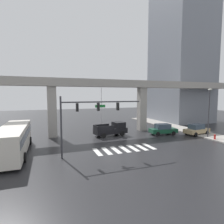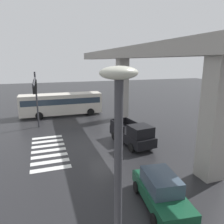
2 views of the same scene
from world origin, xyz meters
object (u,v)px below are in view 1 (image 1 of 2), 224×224
sedan_tan (197,129)px  sedan_dark_green (163,129)px  street_lamp_near_corner (209,107)px  traffic_signal_mast (88,112)px  pickup_truck (112,129)px  fire_hydrant (215,137)px  flagpole (102,98)px  city_bus (14,138)px

sedan_tan → sedan_dark_green: size_ratio=1.00×
sedan_dark_green → street_lamp_near_corner: size_ratio=0.62×
sedan_dark_green → traffic_signal_mast: 15.26m
pickup_truck → sedan_tan: bearing=-17.2°
fire_hydrant → flagpole: flagpole is taller
sedan_tan → flagpole: (-10.28, 18.10, 4.88)m
sedan_tan → fire_hydrant: (-0.48, -3.78, -0.42)m
traffic_signal_mast → flagpole: flagpole is taller
traffic_signal_mast → fire_hydrant: (18.05, 0.17, -4.12)m
sedan_dark_green → street_lamp_near_corner: street_lamp_near_corner is taller
fire_hydrant → flagpole: bearing=114.1°
flagpole → traffic_signal_mast: bearing=-110.5°
pickup_truck → street_lamp_near_corner: street_lamp_near_corner is taller
pickup_truck → sedan_tan: pickup_truck is taller
city_bus → traffic_signal_mast: traffic_signal_mast is taller
flagpole → street_lamp_near_corner: bearing=-63.4°
traffic_signal_mast → street_lamp_near_corner: size_ratio=1.20×
pickup_truck → sedan_tan: (12.91, -3.99, -0.14)m
city_bus → street_lamp_near_corner: 25.95m
city_bus → traffic_signal_mast: bearing=-22.8°
pickup_truck → fire_hydrant: pickup_truck is taller
pickup_truck → flagpole: bearing=79.5°
fire_hydrant → pickup_truck: bearing=148.0°
street_lamp_near_corner → traffic_signal_mast: bearing=-174.7°
pickup_truck → sedan_dark_green: (7.94, -2.04, -0.14)m
traffic_signal_mast → sedan_dark_green: bearing=23.5°
traffic_signal_mast → fire_hydrant: 18.52m
pickup_truck → traffic_signal_mast: traffic_signal_mast is taller
sedan_dark_green → fire_hydrant: (4.48, -5.74, -0.42)m
city_bus → traffic_signal_mast: (7.31, -3.07, 2.83)m
city_bus → fire_hydrant: size_ratio=12.73×
pickup_truck → sedan_tan: 13.51m
sedan_tan → traffic_signal_mast: size_ratio=0.52×
city_bus → sedan_dark_green: 21.09m
pickup_truck → sedan_dark_green: size_ratio=1.18×
fire_hydrant → flagpole: (-9.80, 21.88, 5.30)m
street_lamp_near_corner → flagpole: flagpole is taller
sedan_tan → city_bus: bearing=-178.0°
city_bus → fire_hydrant: 25.56m
city_bus → sedan_tan: size_ratio=2.41×
traffic_signal_mast → street_lamp_near_corner: street_lamp_near_corner is taller
sedan_tan → street_lamp_near_corner: 4.33m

